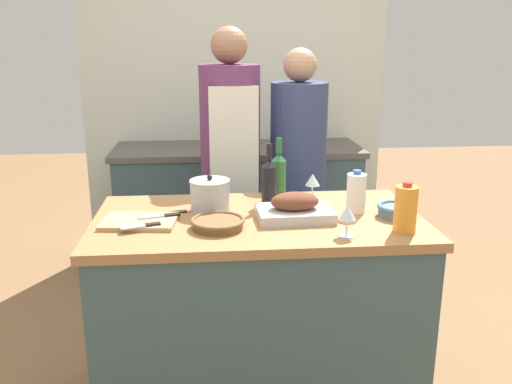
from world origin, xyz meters
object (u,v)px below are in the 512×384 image
roasting_pan (295,209)px  wicker_basket (218,223)px  knife_paring (142,226)px  person_cook_aproned (231,166)px  wine_bottle_dark (269,180)px  juice_jug (406,209)px  wine_glass_right (313,181)px  wine_glass_left (347,214)px  knife_bread (161,216)px  milk_jug (356,193)px  person_cook_guest (298,175)px  condiment_bottle_tall (304,131)px  stock_pot (210,195)px  cutting_board (140,221)px  wine_bottle_green (279,174)px  knife_chef (163,214)px  condiment_bottle_short (213,131)px  mixing_bowl (396,210)px

roasting_pan → wicker_basket: (-0.33, -0.09, -0.02)m
knife_paring → person_cook_aproned: 1.03m
wine_bottle_dark → juice_jug: bearing=-40.9°
wine_glass_right → wine_glass_left: bearing=-86.2°
wine_bottle_dark → knife_bread: 0.53m
wicker_basket → knife_bread: size_ratio=1.25×
milk_jug → wine_glass_right: 0.28m
knife_paring → person_cook_guest: person_cook_guest is taller
roasting_pan → knife_paring: roasting_pan is taller
roasting_pan → person_cook_guest: person_cook_guest is taller
juice_jug → condiment_bottle_tall: condiment_bottle_tall is taller
roasting_pan → person_cook_aproned: 0.89m
stock_pot → wine_glass_right: 0.51m
wine_glass_left → person_cook_aproned: (-0.40, 1.09, -0.05)m
cutting_board → juice_jug: (1.06, -0.19, 0.09)m
wine_glass_right → condiment_bottle_tall: bearing=81.6°
wine_bottle_green → condiment_bottle_tall: (0.35, 1.29, -0.01)m
milk_jug → wine_bottle_green: size_ratio=0.66×
stock_pot → knife_chef: 0.22m
condiment_bottle_tall → condiment_bottle_short: condiment_bottle_tall is taller
roasting_pan → wine_bottle_green: bearing=94.3°
wicker_basket → knife_paring: 0.30m
roasting_pan → wine_glass_left: bearing=-53.8°
roasting_pan → stock_pot: size_ratio=1.82×
wicker_basket → knife_paring: wicker_basket is taller
knife_paring → condiment_bottle_short: 1.89m
roasting_pan → milk_jug: milk_jug is taller
roasting_pan → wine_bottle_green: size_ratio=1.13×
condiment_bottle_tall → person_cook_guest: 0.78m
stock_pot → juice_jug: 0.84m
wine_glass_right → knife_bread: 0.75m
wine_bottle_green → person_cook_aproned: 0.56m
cutting_board → knife_paring: knife_paring is taller
condiment_bottle_tall → wicker_basket: bearing=-111.0°
roasting_pan → cutting_board: bearing=-179.6°
knife_paring → knife_bread: (0.07, 0.12, 0.00)m
wicker_basket → wine_glass_left: bearing=-15.6°
wicker_basket → mixing_bowl: (0.77, 0.08, 0.01)m
wine_glass_right → person_cook_aproned: (-0.37, 0.56, -0.05)m
wine_glass_right → knife_chef: wine_glass_right is taller
condiment_bottle_short → cutting_board: bearing=-100.5°
condiment_bottle_tall → roasting_pan: bearing=-101.4°
mixing_bowl → condiment_bottle_short: size_ratio=0.86×
person_cook_guest → condiment_bottle_tall: bearing=78.4°
mixing_bowl → person_cook_aproned: person_cook_aproned is taller
wine_glass_right → cutting_board: bearing=-159.0°
juice_jug → knife_chef: juice_jug is taller
cutting_board → mixing_bowl: 1.10m
person_cook_guest → person_cook_aproned: bearing=-176.3°
knife_chef → condiment_bottle_tall: size_ratio=1.03×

